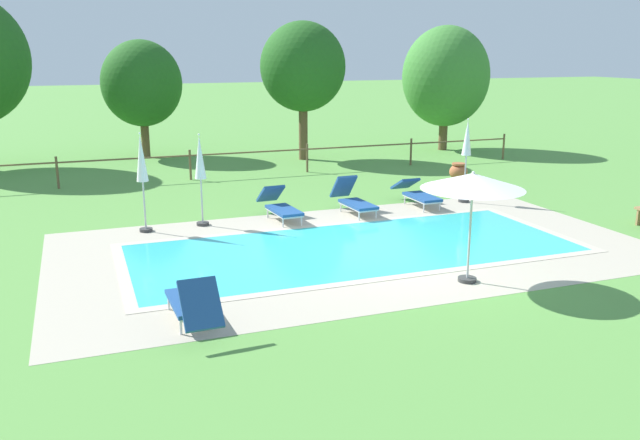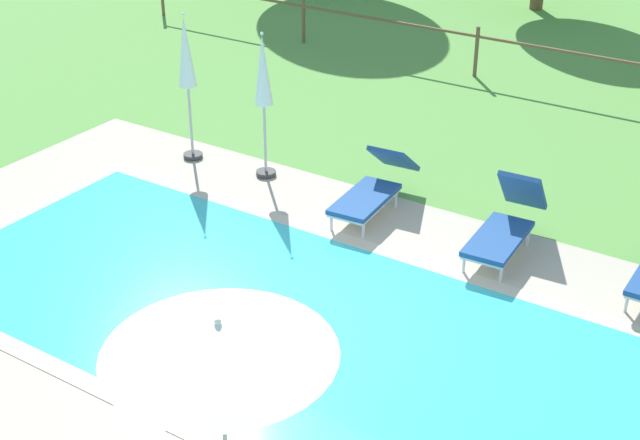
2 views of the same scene
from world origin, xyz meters
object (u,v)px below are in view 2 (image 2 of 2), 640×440
object	(u,v)px
patio_umbrella_open_foreground	(219,340)
patio_umbrella_closed_row_west	(263,80)
sun_lounger_north_near_steps	(373,188)
sun_lounger_north_mid	(505,225)
patio_umbrella_closed_row_mid_west	(186,61)

from	to	relation	value
patio_umbrella_open_foreground	patio_umbrella_closed_row_west	bearing A→B (deg)	123.61
sun_lounger_north_near_steps	sun_lounger_north_mid	world-z (taller)	sun_lounger_north_mid
sun_lounger_north_mid	patio_umbrella_closed_row_west	xyz separation A→B (m)	(-4.15, 0.17, 1.21)
patio_umbrella_closed_row_west	patio_umbrella_closed_row_mid_west	size ratio (longest dim) A/B	0.96
patio_umbrella_open_foreground	patio_umbrella_closed_row_mid_west	distance (m)	8.07
patio_umbrella_closed_row_mid_west	sun_lounger_north_mid	bearing A→B (deg)	-0.58
sun_lounger_north_mid	patio_umbrella_closed_row_west	bearing A→B (deg)	177.72
sun_lounger_north_near_steps	sun_lounger_north_mid	distance (m)	2.10
patio_umbrella_closed_row_west	patio_umbrella_closed_row_mid_west	world-z (taller)	patio_umbrella_closed_row_mid_west
sun_lounger_north_mid	patio_umbrella_closed_row_west	world-z (taller)	patio_umbrella_closed_row_west
patio_umbrella_open_foreground	sun_lounger_north_near_steps	bearing A→B (deg)	108.36
sun_lounger_north_mid	patio_umbrella_closed_row_mid_west	world-z (taller)	patio_umbrella_closed_row_mid_west
sun_lounger_north_near_steps	sun_lounger_north_mid	xyz separation A→B (m)	(2.10, -0.06, 0.02)
sun_lounger_north_mid	patio_umbrella_open_foreground	xyz separation A→B (m)	(-0.13, -5.89, 1.57)
sun_lounger_north_mid	patio_umbrella_open_foreground	world-z (taller)	patio_umbrella_open_foreground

